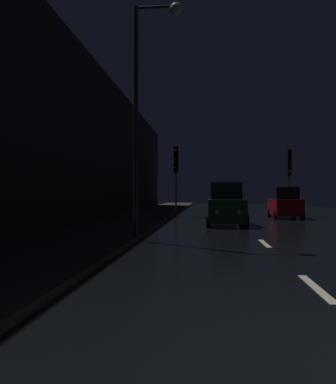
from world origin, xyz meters
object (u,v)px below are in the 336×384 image
object	(u,v)px
car_approaching_headlights	(226,206)
car_parked_right_far	(285,204)
traffic_light_far_right	(289,168)
streetlamp_overhead	(148,87)
traffic_light_far_left	(176,165)

from	to	relation	value
car_approaching_headlights	car_parked_right_far	bearing A→B (deg)	148.14
traffic_light_far_right	car_parked_right_far	size ratio (longest dim) A/B	1.18
streetlamp_overhead	traffic_light_far_left	bearing A→B (deg)	90.79
car_parked_right_far	traffic_light_far_right	bearing A→B (deg)	-15.90
car_approaching_headlights	traffic_light_far_right	bearing A→B (deg)	152.40
streetlamp_overhead	car_parked_right_far	xyz separation A→B (m)	(7.23, 14.38, -4.38)
traffic_light_far_right	traffic_light_far_left	size ratio (longest dim) A/B	0.96
traffic_light_far_right	streetlamp_overhead	size ratio (longest dim) A/B	0.60
traffic_light_far_right	car_approaching_headlights	size ratio (longest dim) A/B	1.12
traffic_light_far_left	car_approaching_headlights	xyz separation A→B (m)	(3.22, -8.38, -2.69)
traffic_light_far_left	streetlamp_overhead	bearing A→B (deg)	4.47
traffic_light_far_right	streetlamp_overhead	world-z (taller)	streetlamp_overhead
streetlamp_overhead	car_parked_right_far	world-z (taller)	streetlamp_overhead
traffic_light_far_left	streetlamp_overhead	world-z (taller)	streetlamp_overhead
traffic_light_far_left	streetlamp_overhead	xyz separation A→B (m)	(0.22, -15.96, 1.63)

